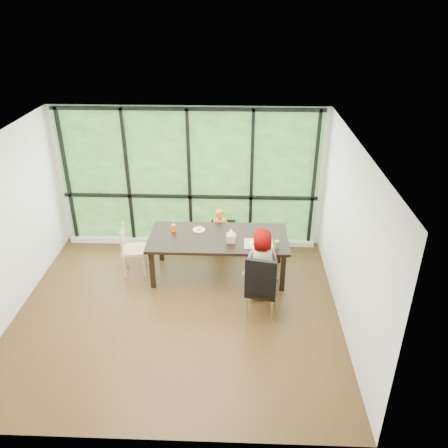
{
  "coord_description": "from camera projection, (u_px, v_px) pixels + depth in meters",
  "views": [
    {
      "loc": [
        0.94,
        -5.58,
        4.49
      ],
      "look_at": [
        0.69,
        1.0,
        1.05
      ],
      "focal_mm": 36.21,
      "sensor_mm": 36.0,
      "label": 1
    }
  ],
  "objects": [
    {
      "name": "child_older",
      "position": [
        260.0,
        264.0,
        7.17
      ],
      "size": [
        0.67,
        0.52,
        1.21
      ],
      "primitive_type": "imported",
      "rotation": [
        0.0,
        0.0,
        3.4
      ],
      "color": "gray",
      "rests_on": "ground"
    },
    {
      "name": "ground",
      "position": [
        178.0,
        312.0,
        7.05
      ],
      "size": [
        5.0,
        5.0,
        0.0
      ],
      "primitive_type": "plane",
      "color": "black",
      "rests_on": "ground"
    },
    {
      "name": "tissue_box",
      "position": [
        231.0,
        238.0,
        7.49
      ],
      "size": [
        0.15,
        0.15,
        0.13
      ],
      "primitive_type": "cube",
      "color": "tan",
      "rests_on": "dining_table"
    },
    {
      "name": "crepe_rolls_far",
      "position": [
        199.0,
        228.0,
        7.86
      ],
      "size": [
        0.1,
        0.12,
        0.04
      ],
      "primitive_type": null,
      "color": "tan",
      "rests_on": "plate_far"
    },
    {
      "name": "orange_cup",
      "position": [
        174.0,
        228.0,
        7.81
      ],
      "size": [
        0.08,
        0.08,
        0.12
      ],
      "primitive_type": "cylinder",
      "color": "#FF4E00",
      "rests_on": "dining_table"
    },
    {
      "name": "plate_far",
      "position": [
        199.0,
        230.0,
        7.87
      ],
      "size": [
        0.21,
        0.21,
        0.01
      ],
      "primitive_type": "cylinder",
      "color": "white",
      "rests_on": "dining_table"
    },
    {
      "name": "tissue",
      "position": [
        231.0,
        232.0,
        7.43
      ],
      "size": [
        0.12,
        0.12,
        0.11
      ],
      "primitive_type": "cone",
      "color": "white",
      "rests_on": "tissue_box"
    },
    {
      "name": "chair_interior_leather",
      "position": [
        262.0,
        284.0,
        6.79
      ],
      "size": [
        0.54,
        0.54,
        1.08
      ],
      "primitive_type": "cube",
      "rotation": [
        0.0,
        0.0,
        2.95
      ],
      "color": "black",
      "rests_on": "ground"
    },
    {
      "name": "child_toddler",
      "position": [
        220.0,
        233.0,
        8.36
      ],
      "size": [
        0.36,
        0.25,
        0.94
      ],
      "primitive_type": "imported",
      "rotation": [
        0.0,
        0.0,
        0.09
      ],
      "color": "#D16417",
      "rests_on": "ground"
    },
    {
      "name": "foliage_backdrop",
      "position": [
        190.0,
        179.0,
        8.4
      ],
      "size": [
        4.8,
        0.02,
        2.65
      ],
      "primitive_type": "cube",
      "color": "#1E4C16",
      "rests_on": "back_wall"
    },
    {
      "name": "straw_pink",
      "position": [
        277.0,
        239.0,
        7.26
      ],
      "size": [
        0.01,
        0.04,
        0.2
      ],
      "primitive_type": "cylinder",
      "rotation": [
        0.14,
        0.0,
        0.0
      ],
      "color": "pink",
      "rests_on": "green_cup"
    },
    {
      "name": "crepe_rolls_near",
      "position": [
        256.0,
        243.0,
        7.42
      ],
      "size": [
        0.15,
        0.12,
        0.04
      ],
      "primitive_type": null,
      "color": "tan",
      "rests_on": "plate_near"
    },
    {
      "name": "plate_near",
      "position": [
        256.0,
        244.0,
        7.43
      ],
      "size": [
        0.25,
        0.25,
        0.02
      ],
      "primitive_type": "cylinder",
      "color": "white",
      "rests_on": "dining_table"
    },
    {
      "name": "back_wall",
      "position": [
        190.0,
        178.0,
        8.42
      ],
      "size": [
        5.0,
        0.0,
        5.0
      ],
      "primitive_type": "plane",
      "rotation": [
        1.57,
        0.0,
        0.0
      ],
      "color": "silver",
      "rests_on": "ground"
    },
    {
      "name": "window_sill",
      "position": [
        192.0,
        241.0,
        8.93
      ],
      "size": [
        4.8,
        0.12,
        0.1
      ],
      "primitive_type": "cube",
      "color": "silver",
      "rests_on": "ground"
    },
    {
      "name": "placemat",
      "position": [
        259.0,
        244.0,
        7.45
      ],
      "size": [
        0.48,
        0.35,
        0.01
      ],
      "primitive_type": "cube",
      "color": "tan",
      "rests_on": "dining_table"
    },
    {
      "name": "green_cup",
      "position": [
        277.0,
        244.0,
        7.31
      ],
      "size": [
        0.08,
        0.08,
        0.13
      ],
      "primitive_type": "cylinder",
      "color": "green",
      "rests_on": "dining_table"
    },
    {
      "name": "straw_white",
      "position": [
        173.0,
        223.0,
        7.76
      ],
      "size": [
        0.01,
        0.04,
        0.2
      ],
      "primitive_type": "cylinder",
      "rotation": [
        0.14,
        0.0,
        0.0
      ],
      "color": "white",
      "rests_on": "orange_cup"
    },
    {
      "name": "chair_end_beech",
      "position": [
        134.0,
        249.0,
        7.87
      ],
      "size": [
        0.45,
        0.47,
        0.9
      ],
      "primitive_type": "cube",
      "rotation": [
        0.0,
        0.0,
        1.69
      ],
      "color": "tan",
      "rests_on": "ground"
    },
    {
      "name": "chair_window_leather",
      "position": [
        223.0,
        219.0,
        8.73
      ],
      "size": [
        0.47,
        0.47,
        1.08
      ],
      "primitive_type": "cube",
      "rotation": [
        0.0,
        0.0,
        0.01
      ],
      "color": "black",
      "rests_on": "ground"
    },
    {
      "name": "window_mullions",
      "position": [
        189.0,
        179.0,
        8.37
      ],
      "size": [
        4.8,
        0.06,
        2.65
      ],
      "primitive_type": null,
      "color": "black",
      "rests_on": "back_wall"
    },
    {
      "name": "dining_table",
      "position": [
        218.0,
        256.0,
        7.83
      ],
      "size": [
        2.38,
        1.12,
        0.75
      ],
      "primitive_type": "cube",
      "rotation": [
        0.0,
        0.0,
        0.02
      ],
      "color": "black",
      "rests_on": "ground"
    }
  ]
}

